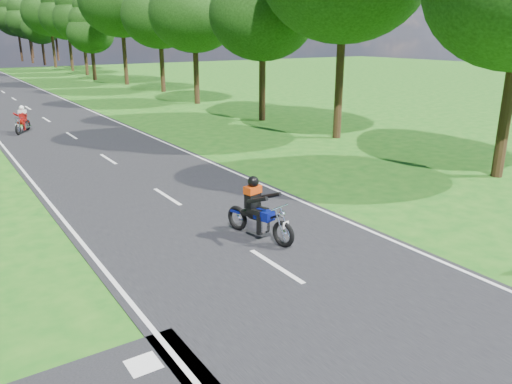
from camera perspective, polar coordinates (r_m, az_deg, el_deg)
ground at (r=10.01m, az=9.14°, el=-12.64°), size 160.00×160.00×0.00m
rider_near_blue at (r=12.55m, az=0.39°, el=-1.86°), size 1.06×2.02×1.61m
rider_far_red at (r=29.15m, az=-25.20°, el=7.53°), size 1.30×1.74×1.40m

